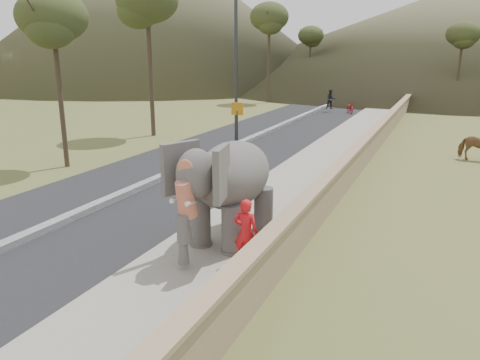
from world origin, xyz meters
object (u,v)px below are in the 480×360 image
cow (479,146)px  lamppost (242,49)px  motorcyclist (342,104)px  elephant_and_man (233,189)px

cow → lamppost: bearing=101.4°
cow → motorcyclist: bearing=36.0°
cow → motorcyclist: size_ratio=0.62×
lamppost → motorcyclist: (1.77, 15.94, -4.17)m
cow → motorcyclist: motorcyclist is taller
lamppost → cow: bearing=7.6°
motorcyclist → cow: bearing=-57.8°
elephant_and_man → lamppost: bearing=112.5°
elephant_and_man → motorcyclist: (-2.94, 27.30, -0.75)m
lamppost → cow: lamppost is taller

